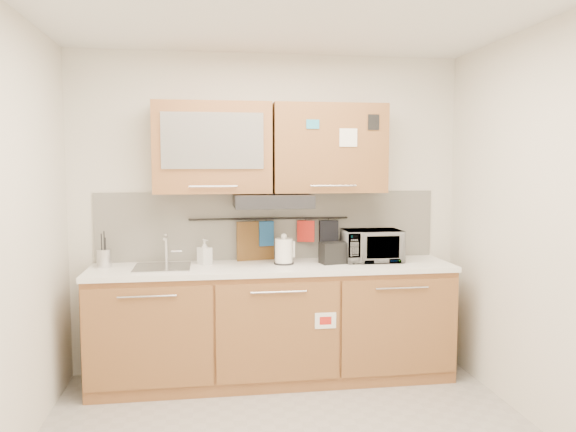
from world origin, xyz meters
name	(u,v)px	position (x,y,z in m)	size (l,w,h in m)	color
wall_back	(269,213)	(0.00, 1.50, 1.30)	(3.20, 3.20, 0.00)	silver
wall_right	(558,231)	(1.60, 0.00, 1.30)	(3.00, 3.00, 0.00)	silver
base_cabinet	(274,329)	(0.00, 1.19, 0.41)	(2.80, 0.64, 0.88)	#A9653C
countertop	(273,268)	(0.00, 1.19, 0.90)	(2.82, 0.62, 0.04)	white
backsplash	(269,225)	(0.00, 1.49, 1.20)	(2.80, 0.02, 0.56)	silver
upper_cabinets	(271,148)	(0.00, 1.32, 1.83)	(1.82, 0.37, 0.70)	#A9653C
range_hood	(272,201)	(0.00, 1.25, 1.42)	(0.60, 0.46, 0.10)	black
sink	(163,267)	(-0.85, 1.21, 0.92)	(0.42, 0.40, 0.26)	silver
utensil_rail	(270,219)	(0.00, 1.45, 1.26)	(0.02, 0.02, 1.30)	black
utensil_crock	(104,258)	(-1.29, 1.29, 0.99)	(0.12, 0.12, 0.28)	silver
kettle	(284,252)	(0.09, 1.23, 1.02)	(0.19, 0.18, 0.24)	white
toaster	(334,253)	(0.49, 1.19, 1.01)	(0.24, 0.17, 0.17)	black
microwave	(372,246)	(0.81, 1.25, 1.05)	(0.46, 0.31, 0.25)	#999999
soap_bottle	(205,252)	(-0.53, 1.31, 1.02)	(0.09, 0.09, 0.20)	#999999
cutting_board	(256,245)	(-0.12, 1.44, 1.05)	(0.31, 0.02, 0.39)	brown
oven_mitt	(266,234)	(-0.03, 1.44, 1.14)	(0.12, 0.03, 0.20)	#1C4D84
dark_pouch	(329,235)	(0.49, 1.44, 1.12)	(0.16, 0.04, 0.24)	black
pot_holder	(306,231)	(0.30, 1.44, 1.15)	(0.14, 0.02, 0.18)	red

